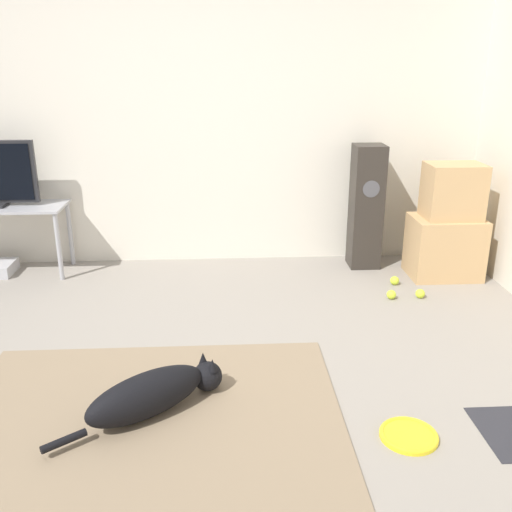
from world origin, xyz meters
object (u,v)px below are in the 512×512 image
Objects in this scene: tennis_ball_near_speaker at (395,281)px; floor_speaker at (366,207)px; frisbee at (409,435)px; tennis_ball_loose_on_carpet at (420,294)px; tennis_ball_by_boxes at (391,295)px; dog at (154,393)px; cardboard_box_lower at (445,247)px; cardboard_box_upper at (453,191)px.

floor_speaker is at bearing 107.85° from tennis_ball_near_speaker.
tennis_ball_loose_on_carpet is at bearing 69.81° from frisbee.
floor_speaker reaches higher than tennis_ball_by_boxes.
dog is at bearing -136.19° from tennis_ball_near_speaker.
floor_speaker is at bearing 53.40° from dog.
tennis_ball_near_speaker is at bearing 69.06° from tennis_ball_by_boxes.
cardboard_box_lower is 0.50m from tennis_ball_near_speaker.
dog is 11.73× the size of tennis_ball_near_speaker.
frisbee is 3.98× the size of tennis_ball_loose_on_carpet.
cardboard_box_upper reaches higher than tennis_ball_near_speaker.
tennis_ball_by_boxes is (-0.54, -0.43, -0.64)m from cardboard_box_upper.
floor_speaker is (-0.58, 0.27, -0.18)m from cardboard_box_upper.
floor_speaker is 0.84m from tennis_ball_by_boxes.
cardboard_box_lower is at bearing 177.67° from cardboard_box_upper.
tennis_ball_near_speaker is 1.00× the size of tennis_ball_loose_on_carpet.
cardboard_box_lower is 0.54× the size of floor_speaker.
tennis_ball_by_boxes is at bearing -141.41° from cardboard_box_upper.
frisbee is 0.50× the size of cardboard_box_lower.
frisbee is 2.26m from cardboard_box_upper.
cardboard_box_lower reaches higher than tennis_ball_by_boxes.
dog is 0.79× the size of floor_speaker.
dog is 2.95× the size of frisbee.
frisbee is at bearing -98.07° from floor_speaker.
dog is 2.51m from floor_speaker.
tennis_ball_near_speaker is (0.10, 0.26, 0.00)m from tennis_ball_by_boxes.
tennis_ball_by_boxes is 1.00× the size of tennis_ball_near_speaker.
floor_speaker is at bearing 93.33° from tennis_ball_by_boxes.
cardboard_box_lower is at bearing 21.91° from tennis_ball_near_speaker.
tennis_ball_loose_on_carpet is at bearing -126.45° from cardboard_box_lower.
dog is 1.88× the size of cardboard_box_upper.
frisbee is 0.64× the size of cardboard_box_upper.
frisbee is 1.86m from tennis_ball_near_speaker.
frisbee is at bearing -103.10° from tennis_ball_by_boxes.
tennis_ball_near_speaker is (-0.42, -0.17, -0.20)m from cardboard_box_lower.
cardboard_box_lower is 0.71m from tennis_ball_by_boxes.
frisbee is 2.31m from floor_speaker.
cardboard_box_upper reaches higher than cardboard_box_lower.
cardboard_box_lower is 0.68m from floor_speaker.
tennis_ball_loose_on_carpet is (0.25, -0.69, -0.46)m from floor_speaker.
floor_speaker is 14.91× the size of tennis_ball_loose_on_carpet.
cardboard_box_lower reaches higher than tennis_ball_loose_on_carpet.
cardboard_box_upper is at bearing 38.59° from tennis_ball_by_boxes.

